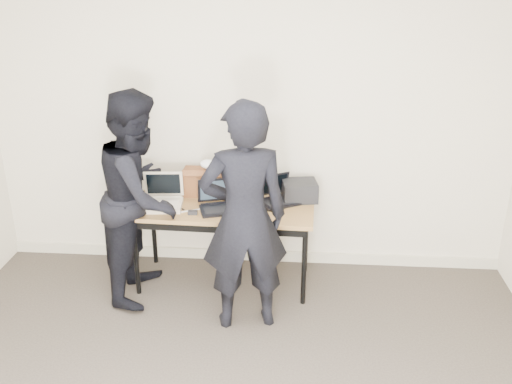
# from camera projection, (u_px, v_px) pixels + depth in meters

# --- Properties ---
(room) EXTENTS (4.60, 4.60, 2.80)m
(room) POSITION_uv_depth(u_px,v_px,m) (211.00, 242.00, 2.76)
(room) COLOR #3C352E
(room) RESTS_ON ground
(desk) EXTENTS (1.52, 0.70, 0.72)m
(desk) POSITION_uv_depth(u_px,v_px,m) (223.00, 213.00, 4.72)
(desk) COLOR olive
(desk) RESTS_ON ground
(laptop_beige) EXTENTS (0.35, 0.34, 0.26)m
(laptop_beige) POSITION_uv_depth(u_px,v_px,m) (163.00, 200.00, 4.69)
(laptop_beige) COLOR beige
(laptop_beige) RESTS_ON desk
(laptop_center) EXTENTS (0.38, 0.37, 0.24)m
(laptop_center) POSITION_uv_depth(u_px,v_px,m) (218.00, 202.00, 4.64)
(laptop_center) COLOR black
(laptop_center) RESTS_ON desk
(laptop_right) EXTENTS (0.41, 0.40, 0.22)m
(laptop_right) POSITION_uv_depth(u_px,v_px,m) (276.00, 196.00, 4.77)
(laptop_right) COLOR black
(laptop_right) RESTS_ON desk
(leather_satchel) EXTENTS (0.36, 0.18, 0.25)m
(leather_satchel) POSITION_uv_depth(u_px,v_px,m) (205.00, 181.00, 4.87)
(leather_satchel) COLOR brown
(leather_satchel) RESTS_ON desk
(tissue) EXTENTS (0.14, 0.11, 0.08)m
(tissue) POSITION_uv_depth(u_px,v_px,m) (208.00, 164.00, 4.81)
(tissue) COLOR white
(tissue) RESTS_ON leather_satchel
(equipment_box) EXTENTS (0.32, 0.28, 0.16)m
(equipment_box) POSITION_uv_depth(u_px,v_px,m) (300.00, 191.00, 4.80)
(equipment_box) COLOR black
(equipment_box) RESTS_ON desk
(power_brick) EXTENTS (0.08, 0.05, 0.03)m
(power_brick) POSITION_uv_depth(u_px,v_px,m) (193.00, 213.00, 4.55)
(power_brick) COLOR black
(power_brick) RESTS_ON desk
(cables) EXTENTS (1.16, 0.42, 0.01)m
(cables) POSITION_uv_depth(u_px,v_px,m) (228.00, 206.00, 4.69)
(cables) COLOR black
(cables) RESTS_ON desk
(person_typist) EXTENTS (0.72, 0.55, 1.76)m
(person_typist) POSITION_uv_depth(u_px,v_px,m) (244.00, 218.00, 4.11)
(person_typist) COLOR black
(person_typist) RESTS_ON ground
(person_observer) EXTENTS (0.69, 0.87, 1.72)m
(person_observer) POSITION_uv_depth(u_px,v_px,m) (140.00, 196.00, 4.55)
(person_observer) COLOR black
(person_observer) RESTS_ON ground
(baseboard) EXTENTS (4.50, 0.03, 0.10)m
(baseboard) POSITION_uv_depth(u_px,v_px,m) (250.00, 255.00, 5.32)
(baseboard) COLOR beige
(baseboard) RESTS_ON ground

